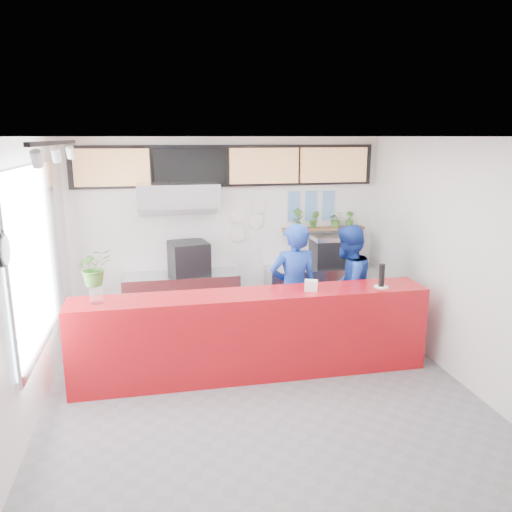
# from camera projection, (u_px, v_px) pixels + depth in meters

# --- Properties ---
(floor) EXTENTS (5.00, 5.00, 0.00)m
(floor) POSITION_uv_depth(u_px,v_px,m) (259.00, 389.00, 6.09)
(floor) COLOR slate
(floor) RESTS_ON ground
(ceiling) EXTENTS (5.00, 5.00, 0.00)m
(ceiling) POSITION_uv_depth(u_px,v_px,m) (260.00, 137.00, 5.39)
(ceiling) COLOR silver
(wall_back) EXTENTS (5.00, 0.00, 5.00)m
(wall_back) POSITION_uv_depth(u_px,v_px,m) (228.00, 231.00, 8.13)
(wall_back) COLOR white
(wall_back) RESTS_ON ground
(wall_left) EXTENTS (0.00, 5.00, 5.00)m
(wall_left) POSITION_uv_depth(u_px,v_px,m) (28.00, 283.00, 5.26)
(wall_left) COLOR white
(wall_left) RESTS_ON ground
(wall_right) EXTENTS (0.00, 5.00, 5.00)m
(wall_right) POSITION_uv_depth(u_px,v_px,m) (455.00, 260.00, 6.23)
(wall_right) COLOR white
(wall_right) RESTS_ON ground
(service_counter) EXTENTS (4.50, 0.60, 1.10)m
(service_counter) POSITION_uv_depth(u_px,v_px,m) (253.00, 334.00, 6.35)
(service_counter) COLOR #A80C12
(service_counter) RESTS_ON ground
(cream_band) EXTENTS (5.00, 0.02, 0.80)m
(cream_band) POSITION_uv_depth(u_px,v_px,m) (227.00, 163.00, 7.86)
(cream_band) COLOR beige
(cream_band) RESTS_ON wall_back
(prep_bench) EXTENTS (1.80, 0.60, 0.90)m
(prep_bench) POSITION_uv_depth(u_px,v_px,m) (182.00, 301.00, 7.93)
(prep_bench) COLOR #B2B5BA
(prep_bench) RESTS_ON ground
(panini_oven) EXTENTS (0.66, 0.66, 0.51)m
(panini_oven) POSITION_uv_depth(u_px,v_px,m) (189.00, 258.00, 7.79)
(panini_oven) COLOR black
(panini_oven) RESTS_ON prep_bench
(extraction_hood) EXTENTS (1.20, 0.70, 0.35)m
(extraction_hood) POSITION_uv_depth(u_px,v_px,m) (178.00, 195.00, 7.49)
(extraction_hood) COLOR #B2B5BA
(extraction_hood) RESTS_ON ceiling
(hood_lip) EXTENTS (1.20, 0.69, 0.31)m
(hood_lip) POSITION_uv_depth(u_px,v_px,m) (179.00, 208.00, 7.53)
(hood_lip) COLOR #B2B5BA
(hood_lip) RESTS_ON ceiling
(right_bench) EXTENTS (1.80, 0.60, 0.90)m
(right_bench) POSITION_uv_depth(u_px,v_px,m) (320.00, 292.00, 8.38)
(right_bench) COLOR #B2B5BA
(right_bench) RESTS_ON ground
(espresso_machine) EXTENTS (0.71, 0.51, 0.45)m
(espresso_machine) POSITION_uv_depth(u_px,v_px,m) (333.00, 253.00, 8.26)
(espresso_machine) COLOR black
(espresso_machine) RESTS_ON right_bench
(espresso_tray) EXTENTS (0.73, 0.51, 0.07)m
(espresso_tray) POSITION_uv_depth(u_px,v_px,m) (334.00, 237.00, 8.20)
(espresso_tray) COLOR silver
(espresso_tray) RESTS_ON espresso_machine
(herb_shelf) EXTENTS (1.40, 0.18, 0.04)m
(herb_shelf) POSITION_uv_depth(u_px,v_px,m) (324.00, 229.00, 8.34)
(herb_shelf) COLOR brown
(herb_shelf) RESTS_ON wall_back
(menu_board_far_left) EXTENTS (1.10, 0.10, 0.55)m
(menu_board_far_left) POSITION_uv_depth(u_px,v_px,m) (112.00, 168.00, 7.43)
(menu_board_far_left) COLOR tan
(menu_board_far_left) RESTS_ON wall_back
(menu_board_mid_left) EXTENTS (1.10, 0.10, 0.55)m
(menu_board_mid_left) POSITION_uv_depth(u_px,v_px,m) (190.00, 167.00, 7.65)
(menu_board_mid_left) COLOR black
(menu_board_mid_left) RESTS_ON wall_back
(menu_board_mid_right) EXTENTS (1.10, 0.10, 0.55)m
(menu_board_mid_right) POSITION_uv_depth(u_px,v_px,m) (264.00, 166.00, 7.88)
(menu_board_mid_right) COLOR tan
(menu_board_mid_right) RESTS_ON wall_back
(menu_board_far_right) EXTENTS (1.10, 0.10, 0.55)m
(menu_board_far_right) POSITION_uv_depth(u_px,v_px,m) (334.00, 165.00, 8.10)
(menu_board_far_right) COLOR tan
(menu_board_far_right) RESTS_ON wall_back
(soffit) EXTENTS (4.80, 0.04, 0.65)m
(soffit) POSITION_uv_depth(u_px,v_px,m) (228.00, 166.00, 7.84)
(soffit) COLOR black
(soffit) RESTS_ON wall_back
(window_pane) EXTENTS (0.04, 2.20, 1.90)m
(window_pane) POSITION_uv_depth(u_px,v_px,m) (35.00, 258.00, 5.50)
(window_pane) COLOR silver
(window_pane) RESTS_ON wall_left
(window_frame) EXTENTS (0.03, 2.30, 2.00)m
(window_frame) POSITION_uv_depth(u_px,v_px,m) (37.00, 257.00, 5.51)
(window_frame) COLOR #B2B5BA
(window_frame) RESTS_ON wall_left
(wall_clock_rim) EXTENTS (0.05, 0.30, 0.30)m
(wall_clock_rim) POSITION_uv_depth(u_px,v_px,m) (1.00, 250.00, 4.28)
(wall_clock_rim) COLOR black
(wall_clock_rim) RESTS_ON wall_left
(wall_clock_face) EXTENTS (0.02, 0.26, 0.26)m
(wall_clock_face) POSITION_uv_depth(u_px,v_px,m) (5.00, 250.00, 4.29)
(wall_clock_face) COLOR white
(wall_clock_face) RESTS_ON wall_left
(track_rail) EXTENTS (0.05, 2.40, 0.04)m
(track_rail) POSITION_uv_depth(u_px,v_px,m) (55.00, 143.00, 5.00)
(track_rail) COLOR black
(track_rail) RESTS_ON ceiling
(dec_plate_a) EXTENTS (0.24, 0.03, 0.24)m
(dec_plate_a) POSITION_uv_depth(u_px,v_px,m) (237.00, 216.00, 8.07)
(dec_plate_a) COLOR silver
(dec_plate_a) RESTS_ON wall_back
(dec_plate_b) EXTENTS (0.24, 0.03, 0.24)m
(dec_plate_b) POSITION_uv_depth(u_px,v_px,m) (255.00, 221.00, 8.15)
(dec_plate_b) COLOR silver
(dec_plate_b) RESTS_ON wall_back
(dec_plate_c) EXTENTS (0.24, 0.03, 0.24)m
(dec_plate_c) POSITION_uv_depth(u_px,v_px,m) (237.00, 234.00, 8.14)
(dec_plate_c) COLOR silver
(dec_plate_c) RESTS_ON wall_back
(dec_plate_d) EXTENTS (0.24, 0.03, 0.24)m
(dec_plate_d) POSITION_uv_depth(u_px,v_px,m) (258.00, 206.00, 8.10)
(dec_plate_d) COLOR silver
(dec_plate_d) RESTS_ON wall_back
(photo_frame_a) EXTENTS (0.20, 0.02, 0.25)m
(photo_frame_a) POSITION_uv_depth(u_px,v_px,m) (294.00, 199.00, 8.20)
(photo_frame_a) COLOR #598CBF
(photo_frame_a) RESTS_ON wall_back
(photo_frame_b) EXTENTS (0.20, 0.02, 0.25)m
(photo_frame_b) POSITION_uv_depth(u_px,v_px,m) (311.00, 198.00, 8.26)
(photo_frame_b) COLOR #598CBF
(photo_frame_b) RESTS_ON wall_back
(photo_frame_c) EXTENTS (0.20, 0.02, 0.25)m
(photo_frame_c) POSITION_uv_depth(u_px,v_px,m) (329.00, 198.00, 8.32)
(photo_frame_c) COLOR #598CBF
(photo_frame_c) RESTS_ON wall_back
(photo_frame_d) EXTENTS (0.20, 0.02, 0.25)m
(photo_frame_d) POSITION_uv_depth(u_px,v_px,m) (294.00, 214.00, 8.26)
(photo_frame_d) COLOR #598CBF
(photo_frame_d) RESTS_ON wall_back
(photo_frame_e) EXTENTS (0.20, 0.02, 0.25)m
(photo_frame_e) POSITION_uv_depth(u_px,v_px,m) (311.00, 213.00, 8.32)
(photo_frame_e) COLOR #598CBF
(photo_frame_e) RESTS_ON wall_back
(photo_frame_f) EXTENTS (0.20, 0.02, 0.25)m
(photo_frame_f) POSITION_uv_depth(u_px,v_px,m) (328.00, 213.00, 8.38)
(photo_frame_f) COLOR #598CBF
(photo_frame_f) RESTS_ON wall_back
(staff_center) EXTENTS (0.70, 0.47, 1.88)m
(staff_center) POSITION_uv_depth(u_px,v_px,m) (294.00, 290.00, 6.88)
(staff_center) COLOR navy
(staff_center) RESTS_ON ground
(staff_right) EXTENTS (1.11, 1.07, 1.80)m
(staff_right) POSITION_uv_depth(u_px,v_px,m) (346.00, 287.00, 7.13)
(staff_right) COLOR navy
(staff_right) RESTS_ON ground
(herb_a) EXTENTS (0.18, 0.13, 0.34)m
(herb_a) POSITION_uv_depth(u_px,v_px,m) (298.00, 218.00, 8.21)
(herb_a) COLOR #3B6B25
(herb_a) RESTS_ON herb_shelf
(herb_b) EXTENTS (0.20, 0.18, 0.29)m
(herb_b) POSITION_uv_depth(u_px,v_px,m) (314.00, 219.00, 8.27)
(herb_b) COLOR #3B6B25
(herb_b) RESTS_ON herb_shelf
(herb_c) EXTENTS (0.24, 0.21, 0.26)m
(herb_c) POSITION_uv_depth(u_px,v_px,m) (336.00, 219.00, 8.34)
(herb_c) COLOR #3B6B25
(herb_c) RESTS_ON herb_shelf
(herb_d) EXTENTS (0.15, 0.14, 0.26)m
(herb_d) POSITION_uv_depth(u_px,v_px,m) (350.00, 219.00, 8.39)
(herb_d) COLOR #3B6B25
(herb_d) RESTS_ON herb_shelf
(glass_vase) EXTENTS (0.17, 0.17, 0.19)m
(glass_vase) POSITION_uv_depth(u_px,v_px,m) (96.00, 295.00, 5.82)
(glass_vase) COLOR white
(glass_vase) RESTS_ON service_counter
(basil_vase) EXTENTS (0.49, 0.47, 0.43)m
(basil_vase) POSITION_uv_depth(u_px,v_px,m) (94.00, 267.00, 5.74)
(basil_vase) COLOR #3B6B25
(basil_vase) RESTS_ON glass_vase
(napkin_holder) EXTENTS (0.18, 0.15, 0.14)m
(napkin_holder) POSITION_uv_depth(u_px,v_px,m) (311.00, 285.00, 6.29)
(napkin_holder) COLOR white
(napkin_holder) RESTS_ON service_counter
(white_plate) EXTENTS (0.19, 0.19, 0.01)m
(white_plate) POSITION_uv_depth(u_px,v_px,m) (381.00, 287.00, 6.45)
(white_plate) COLOR white
(white_plate) RESTS_ON service_counter
(pepper_mill) EXTENTS (0.09, 0.09, 0.30)m
(pepper_mill) POSITION_uv_depth(u_px,v_px,m) (382.00, 275.00, 6.41)
(pepper_mill) COLOR black
(pepper_mill) RESTS_ON white_plate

